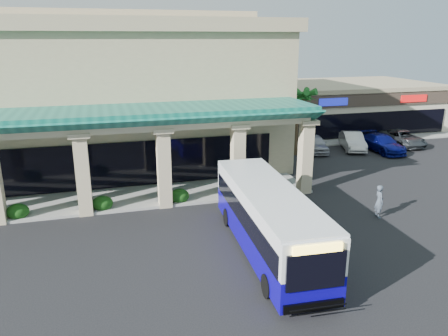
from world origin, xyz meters
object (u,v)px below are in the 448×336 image
object	(u,v)px
transit_bus	(268,221)
car_white	(353,141)
pedestrian	(379,201)
car_red	(382,143)
car_silver	(315,144)
car_gray	(403,138)

from	to	relation	value
transit_bus	car_white	bearing A→B (deg)	51.49
pedestrian	car_red	xyz separation A→B (m)	(9.10, 12.64, -0.19)
car_red	car_silver	bearing A→B (deg)	165.17
car_white	car_red	world-z (taller)	car_white
car_white	car_red	xyz separation A→B (m)	(2.09, -1.38, -0.03)
pedestrian	car_red	distance (m)	15.58
pedestrian	car_silver	world-z (taller)	pedestrian
car_silver	car_gray	bearing A→B (deg)	12.03
car_white	transit_bus	bearing A→B (deg)	-112.48
transit_bus	pedestrian	world-z (taller)	transit_bus
transit_bus	car_red	bearing A→B (deg)	45.08
car_silver	car_gray	size ratio (longest dim) A/B	0.84
transit_bus	car_gray	distance (m)	25.63
car_red	pedestrian	bearing A→B (deg)	-125.13
car_silver	pedestrian	bearing A→B (deg)	-91.01
car_white	pedestrian	bearing A→B (deg)	-97.17
car_red	car_gray	world-z (taller)	car_red
car_red	car_gray	distance (m)	3.59
transit_bus	car_silver	xyz separation A→B (m)	(10.87, 16.32, -0.82)
transit_bus	pedestrian	size ratio (longest dim) A/B	5.91
car_red	car_gray	bearing A→B (deg)	25.18
pedestrian	car_silver	xyz separation A→B (m)	(3.42, 14.21, -0.21)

